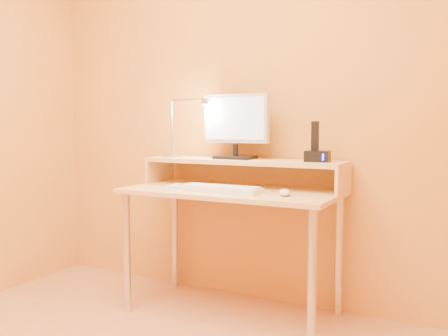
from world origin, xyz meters
The scene contains 25 objects.
wall_back centered at (0.00, 1.50, 1.25)m, with size 3.00×0.04×2.50m, color #D48C3D.
desk_leg_fl centered at (-0.55, 0.93, 0.35)m, with size 0.04×0.04×0.69m, color silver.
desk_leg_fr centered at (0.55, 0.93, 0.35)m, with size 0.04×0.04×0.69m, color silver.
desk_leg_bl centered at (-0.55, 1.43, 0.35)m, with size 0.04×0.04×0.69m, color silver.
desk_leg_br centered at (0.55, 1.43, 0.35)m, with size 0.04×0.04×0.69m, color silver.
desk_lower centered at (0.00, 1.18, 0.71)m, with size 1.20×0.60×0.03m, color #E5C06C.
shelf_riser_left centered at (-0.59, 1.33, 0.79)m, with size 0.02×0.30×0.14m, color #E5C06C.
shelf_riser_right centered at (0.59, 1.33, 0.79)m, with size 0.02×0.30×0.14m, color #E5C06C.
desk_shelf centered at (0.00, 1.33, 0.87)m, with size 1.20×0.30×0.03m, color #E5C06C.
monitor_foot centered at (-0.05, 1.33, 0.89)m, with size 0.22×0.16×0.02m, color black.
monitor_neck centered at (-0.05, 1.33, 0.93)m, with size 0.04×0.04×0.07m, color black.
monitor_panel centered at (-0.05, 1.34, 1.12)m, with size 0.42×0.04×0.29m, color #BBBBBC.
monitor_back centered at (-0.05, 1.36, 1.12)m, with size 0.38×0.01×0.24m, color black.
monitor_screen centered at (-0.05, 1.32, 1.12)m, with size 0.38×0.00×0.25m, color #B2C9F0.
lamp_base centered at (-0.48, 1.30, 0.89)m, with size 0.10×0.10×0.03m, color silver.
lamp_post centered at (-0.48, 1.30, 1.07)m, with size 0.01×0.01×0.33m, color silver.
lamp_arm centered at (-0.36, 1.30, 1.24)m, with size 0.01×0.01×0.24m, color silver.
lamp_head centered at (-0.24, 1.30, 1.22)m, with size 0.04×0.04×0.03m, color silver.
lamp_bulb centered at (-0.24, 1.30, 1.20)m, with size 0.03×0.03×0.00m, color #FFEAC6.
phone_dock centered at (0.45, 1.33, 0.91)m, with size 0.13×0.10×0.06m, color black.
phone_handset centered at (0.43, 1.33, 1.02)m, with size 0.04×0.03×0.16m, color black.
phone_led centered at (0.49, 1.28, 0.91)m, with size 0.01×0.00×0.04m, color #191AFB.
keyboard centered at (-0.01, 1.06, 0.73)m, with size 0.45×0.14×0.02m, color silver.
mouse centered at (0.36, 1.07, 0.74)m, with size 0.06×0.10×0.04m, color silver.
remote_control centered at (-0.29, 1.03, 0.73)m, with size 0.05×0.20×0.02m, color silver.
Camera 1 is at (1.21, -1.23, 1.08)m, focal length 38.82 mm.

